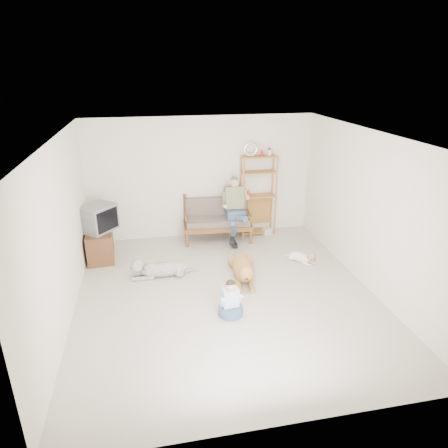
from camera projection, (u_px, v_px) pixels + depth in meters
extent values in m
plane|color=beige|center=(226.00, 295.00, 6.86)|extent=(5.50, 5.50, 0.00)
plane|color=white|center=(227.00, 137.00, 5.87)|extent=(5.50, 5.50, 0.00)
plane|color=silver|center=(202.00, 178.00, 8.87)|extent=(5.00, 0.00, 5.00)
plane|color=silver|center=(283.00, 323.00, 3.86)|extent=(5.00, 0.00, 5.00)
plane|color=silver|center=(61.00, 234.00, 5.91)|extent=(0.00, 5.50, 5.50)
plane|color=silver|center=(369.00, 212.00, 6.82)|extent=(0.00, 5.50, 5.50)
cube|color=brown|center=(218.00, 225.00, 8.93)|extent=(1.55, 0.81, 0.10)
cube|color=#61554A|center=(217.00, 220.00, 8.89)|extent=(1.42, 0.70, 0.13)
cube|color=#61554A|center=(215.00, 207.00, 9.02)|extent=(1.39, 0.22, 0.45)
cylinder|color=brown|center=(215.00, 198.00, 9.00)|extent=(1.40, 0.15, 0.05)
cylinder|color=brown|center=(188.00, 241.00, 8.60)|extent=(0.07, 0.07, 0.30)
cylinder|color=brown|center=(185.00, 217.00, 9.03)|extent=(0.07, 0.07, 0.95)
cylinder|color=brown|center=(251.00, 236.00, 8.86)|extent=(0.07, 0.07, 0.30)
cylinder|color=brown|center=(245.00, 213.00, 9.28)|extent=(0.07, 0.07, 0.95)
cube|color=#475D82|center=(235.00, 213.00, 8.85)|extent=(0.39, 0.37, 0.20)
cube|color=gray|center=(234.00, 197.00, 8.82)|extent=(0.41, 0.28, 0.52)
sphere|color=tan|center=(235.00, 183.00, 8.66)|extent=(0.21, 0.21, 0.21)
sphere|color=#534E49|center=(234.00, 181.00, 8.67)|extent=(0.19, 0.19, 0.19)
cylinder|color=red|center=(248.00, 192.00, 8.61)|extent=(0.07, 0.07, 0.09)
cube|color=#B36C38|center=(259.00, 157.00, 8.75)|extent=(0.78, 0.32, 0.03)
torus|color=silver|center=(251.00, 149.00, 8.65)|extent=(0.32, 0.05, 0.32)
cone|color=red|center=(262.00, 152.00, 8.72)|extent=(0.10, 0.10, 0.16)
cylinder|color=#B36C38|center=(244.00, 199.00, 8.87)|extent=(0.04, 0.04, 1.84)
cylinder|color=#B36C38|center=(240.00, 195.00, 9.15)|extent=(0.04, 0.04, 1.84)
cylinder|color=#B36C38|center=(276.00, 197.00, 9.01)|extent=(0.04, 0.04, 1.84)
cylinder|color=#B36C38|center=(272.00, 193.00, 9.28)|extent=(0.04, 0.04, 1.84)
cube|color=white|center=(267.00, 231.00, 9.34)|extent=(0.24, 0.20, 0.13)
cube|color=brown|center=(100.00, 244.00, 8.09)|extent=(0.55, 0.93, 0.60)
cube|color=brown|center=(87.00, 250.00, 7.85)|extent=(0.04, 0.40, 0.50)
cube|color=brown|center=(89.00, 241.00, 8.25)|extent=(0.04, 0.40, 0.50)
cube|color=slate|center=(98.00, 218.00, 7.90)|extent=(0.80, 0.81, 0.53)
cube|color=black|center=(108.00, 220.00, 7.78)|extent=(0.37, 0.42, 0.42)
cube|color=white|center=(148.00, 226.00, 9.02)|extent=(0.12, 0.02, 0.08)
ellipsoid|color=#C48044|center=(242.00, 267.00, 7.48)|extent=(0.51, 1.09, 0.33)
sphere|color=#C48044|center=(244.00, 274.00, 7.18)|extent=(0.33, 0.33, 0.33)
sphere|color=#C48044|center=(246.00, 274.00, 6.89)|extent=(0.26, 0.26, 0.26)
ellipsoid|color=#C48044|center=(247.00, 278.00, 6.79)|extent=(0.14, 0.20, 0.10)
cylinder|color=#C48044|center=(240.00, 259.00, 8.00)|extent=(0.14, 0.42, 0.05)
ellipsoid|color=#C48044|center=(241.00, 273.00, 6.91)|extent=(0.07, 0.09, 0.13)
ellipsoid|color=#C48044|center=(251.00, 273.00, 6.92)|extent=(0.07, 0.09, 0.13)
ellipsoid|color=white|center=(164.00, 269.00, 7.45)|extent=(0.90, 0.33, 0.27)
sphere|color=white|center=(150.00, 270.00, 7.39)|extent=(0.27, 0.27, 0.27)
sphere|color=white|center=(137.00, 266.00, 7.30)|extent=(0.23, 0.23, 0.23)
ellipsoid|color=white|center=(131.00, 267.00, 7.28)|extent=(0.17, 0.11, 0.09)
cylinder|color=white|center=(188.00, 271.00, 7.57)|extent=(0.35, 0.17, 0.04)
ellipsoid|color=white|center=(138.00, 263.00, 7.37)|extent=(0.07, 0.05, 0.11)
ellipsoid|color=white|center=(139.00, 267.00, 7.23)|extent=(0.07, 0.05, 0.11)
ellipsoid|color=white|center=(300.00, 257.00, 8.02)|extent=(0.45, 0.50, 0.18)
sphere|color=white|center=(306.00, 258.00, 7.93)|extent=(0.18, 0.18, 0.18)
sphere|color=#A87E54|center=(311.00, 257.00, 7.83)|extent=(0.17, 0.17, 0.17)
ellipsoid|color=#A87E54|center=(315.00, 259.00, 7.79)|extent=(0.13, 0.14, 0.06)
cylinder|color=white|center=(290.00, 256.00, 8.19)|extent=(0.17, 0.13, 0.03)
cone|color=#A87E54|center=(309.00, 255.00, 7.78)|extent=(0.05, 0.05, 0.06)
cone|color=#A87E54|center=(312.00, 253.00, 7.86)|extent=(0.05, 0.05, 0.06)
torus|color=red|center=(310.00, 257.00, 7.85)|extent=(0.15, 0.15, 0.02)
cylinder|color=#475D82|center=(231.00, 311.00, 6.30)|extent=(0.39, 0.39, 0.14)
cube|color=#D0E5FA|center=(230.00, 297.00, 6.23)|extent=(0.27, 0.19, 0.30)
sphere|color=tan|center=(231.00, 286.00, 6.13)|extent=(0.16, 0.16, 0.16)
sphere|color=black|center=(231.00, 284.00, 6.13)|extent=(0.15, 0.15, 0.15)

